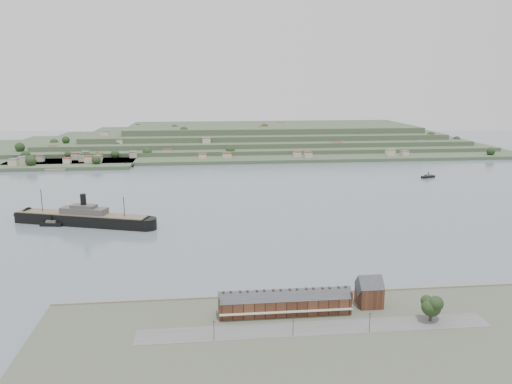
{
  "coord_description": "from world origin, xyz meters",
  "views": [
    {
      "loc": [
        -42.48,
        -358.19,
        96.88
      ],
      "look_at": [
        -0.98,
        30.0,
        10.22
      ],
      "focal_mm": 35.0,
      "sensor_mm": 36.0,
      "label": 1
    }
  ],
  "objects": [
    {
      "name": "far_peninsula",
      "position": [
        27.91,
        393.1,
        11.88
      ],
      "size": [
        760.0,
        309.0,
        30.0
      ],
      "color": "#33462E",
      "rests_on": "ground"
    },
    {
      "name": "fig_tree",
      "position": [
        47.88,
        -181.07,
        8.76
      ],
      "size": [
        9.92,
        8.59,
        11.07
      ],
      "color": "#3D271C",
      "rests_on": "ground"
    },
    {
      "name": "steamship",
      "position": [
        -129.24,
        -14.9,
        4.87
      ],
      "size": [
        106.44,
        45.4,
        26.36
      ],
      "color": "black",
      "rests_on": "ground"
    },
    {
      "name": "ground",
      "position": [
        0.0,
        0.0,
        0.0
      ],
      "size": [
        1400.0,
        1400.0,
        0.0
      ],
      "primitive_type": "plane",
      "color": "slate",
      "rests_on": "ground"
    },
    {
      "name": "near_shore",
      "position": [
        0.0,
        -186.75,
        1.01
      ],
      "size": [
        220.0,
        80.0,
        2.6
      ],
      "color": "#4C5142",
      "rests_on": "ground"
    },
    {
      "name": "ferry_west",
      "position": [
        -131.81,
        225.0,
        1.54
      ],
      "size": [
        17.25,
        5.55,
        6.39
      ],
      "color": "black",
      "rests_on": "ground"
    },
    {
      "name": "ferry_east",
      "position": [
        187.32,
        124.17,
        1.46
      ],
      "size": [
        16.61,
        10.3,
        6.04
      ],
      "color": "black",
      "rests_on": "ground"
    },
    {
      "name": "tugboat",
      "position": [
        -147.09,
        -16.39,
        1.67
      ],
      "size": [
        15.7,
        6.63,
        6.85
      ],
      "color": "black",
      "rests_on": "ground"
    },
    {
      "name": "gabled_building",
      "position": [
        27.5,
        -164.0,
        8.19
      ],
      "size": [
        10.4,
        10.18,
        14.09
      ],
      "color": "#3F2216",
      "rests_on": "ground"
    },
    {
      "name": "terrace_row",
      "position": [
        -10.0,
        -168.02,
        6.84
      ],
      "size": [
        55.6,
        9.8,
        11.07
      ],
      "color": "#3F2216",
      "rests_on": "ground"
    }
  ]
}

